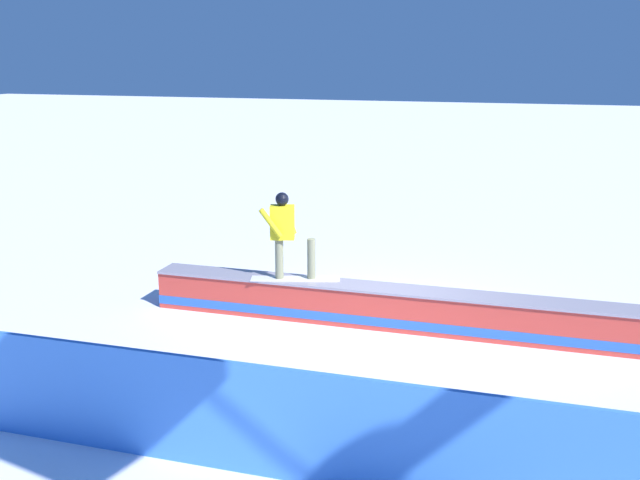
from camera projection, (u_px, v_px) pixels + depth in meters
The scene contains 4 objects.
ground_plane at pixel (382, 326), 11.73m from camera, with size 120.00×120.00×0.00m, color white.
grind_box at pixel (383, 308), 11.65m from camera, with size 7.96×0.79×0.67m.
snowboarder at pixel (286, 233), 11.77m from camera, with size 1.52×0.74×1.49m.
safety_fence at pixel (282, 424), 7.32m from camera, with size 10.36×0.06×1.27m, color #3B7CE5.
Camera 1 is at (-2.42, 10.77, 4.32)m, focal length 39.79 mm.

